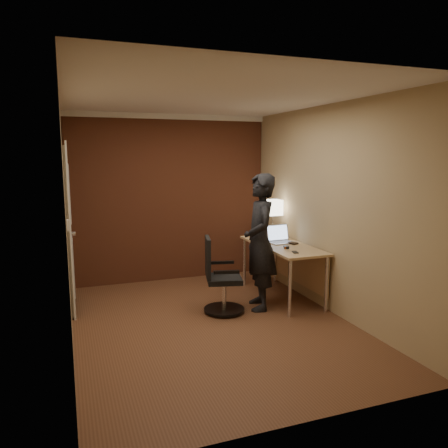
{
  "coord_description": "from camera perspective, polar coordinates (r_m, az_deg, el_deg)",
  "views": [
    {
      "loc": [
        -1.5,
        -4.5,
        1.9
      ],
      "look_at": [
        0.35,
        0.55,
        1.05
      ],
      "focal_mm": 35.0,
      "sensor_mm": 36.0,
      "label": 1
    }
  ],
  "objects": [
    {
      "name": "room",
      "position": [
        6.18,
        -8.62,
        3.95
      ],
      "size": [
        4.0,
        4.0,
        4.0
      ],
      "color": "brown",
      "rests_on": "ground"
    },
    {
      "name": "desk",
      "position": [
        5.91,
        8.21,
        -3.8
      ],
      "size": [
        0.6,
        1.5,
        0.73
      ],
      "color": "tan",
      "rests_on": "ground"
    },
    {
      "name": "desk_lamp",
      "position": [
        6.33,
        6.41,
        2.09
      ],
      "size": [
        0.22,
        0.22,
        0.54
      ],
      "color": "silver",
      "rests_on": "desk"
    },
    {
      "name": "laptop",
      "position": [
        5.97,
        7.3,
        -1.77
      ],
      "size": [
        0.35,
        0.28,
        0.23
      ],
      "color": "silver",
      "rests_on": "desk"
    },
    {
      "name": "mouse",
      "position": [
        5.6,
        8.14,
        -2.99
      ],
      "size": [
        0.09,
        0.11,
        0.03
      ],
      "primitive_type": "cube",
      "rotation": [
        0.0,
        0.0,
        -0.34
      ],
      "color": "black",
      "rests_on": "desk"
    },
    {
      "name": "phone",
      "position": [
        5.38,
        9.26,
        -3.64
      ],
      "size": [
        0.09,
        0.13,
        0.01
      ],
      "primitive_type": "cube",
      "rotation": [
        0.0,
        0.0,
        -0.26
      ],
      "color": "black",
      "rests_on": "desk"
    },
    {
      "name": "wallet",
      "position": [
        5.88,
        9.02,
        -2.5
      ],
      "size": [
        0.13,
        0.14,
        0.02
      ],
      "primitive_type": "cube",
      "rotation": [
        0.0,
        0.0,
        0.43
      ],
      "color": "black",
      "rests_on": "desk"
    },
    {
      "name": "office_chair",
      "position": [
        5.32,
        -0.61,
        -7.36
      ],
      "size": [
        0.5,
        0.56,
        0.91
      ],
      "color": "black",
      "rests_on": "ground"
    },
    {
      "name": "person",
      "position": [
        5.39,
        4.71,
        -2.36
      ],
      "size": [
        0.53,
        0.69,
        1.68
      ],
      "primitive_type": "imported",
      "rotation": [
        0.0,
        0.0,
        -1.81
      ],
      "color": "black",
      "rests_on": "ground"
    }
  ]
}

